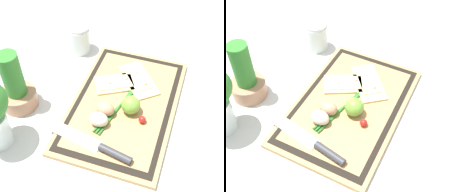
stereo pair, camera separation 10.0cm
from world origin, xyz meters
TOP-DOWN VIEW (x-y plane):
  - ground_plane at (0.00, 0.00)m, footprint 6.00×6.00m
  - cutting_board at (0.00, 0.00)m, footprint 0.51×0.33m
  - pizza_slice_near at (0.11, -0.02)m, footprint 0.19×0.18m
  - pizza_slice_far at (0.07, 0.05)m, footprint 0.15×0.18m
  - knife at (-0.19, 0.00)m, footprint 0.08×0.27m
  - egg_brown at (-0.06, 0.04)m, footprint 0.04×0.06m
  - egg_pink at (-0.11, 0.05)m, footprint 0.04×0.06m
  - lime at (-0.03, -0.03)m, footprint 0.06×0.06m
  - cherry_tomato_red at (-0.06, -0.07)m, footprint 0.02×0.02m
  - scallion_bunch at (-0.01, 0.01)m, footprint 0.27×0.10m
  - herb_pot at (-0.10, 0.32)m, footprint 0.12×0.12m
  - sauce_jar at (0.22, 0.25)m, footprint 0.09×0.09m

SIDE VIEW (x-z plane):
  - ground_plane at x=0.00m, z-range 0.00..0.00m
  - cutting_board at x=0.00m, z-range 0.00..0.02m
  - scallion_bunch at x=-0.01m, z-range 0.02..0.03m
  - pizza_slice_near at x=0.11m, z-range 0.01..0.04m
  - pizza_slice_far at x=0.07m, z-range 0.01..0.04m
  - knife at x=-0.19m, z-range 0.02..0.04m
  - cherry_tomato_red at x=-0.06m, z-range 0.02..0.04m
  - egg_brown at x=-0.06m, z-range 0.02..0.06m
  - egg_pink at x=-0.11m, z-range 0.02..0.06m
  - sauce_jar at x=0.22m, z-range -0.01..0.10m
  - lime at x=-0.03m, z-range 0.02..0.08m
  - herb_pot at x=-0.10m, z-range -0.03..0.18m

